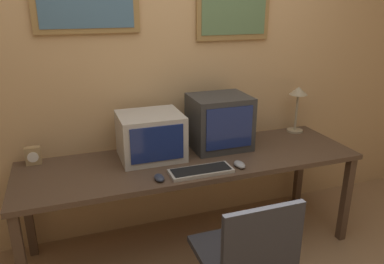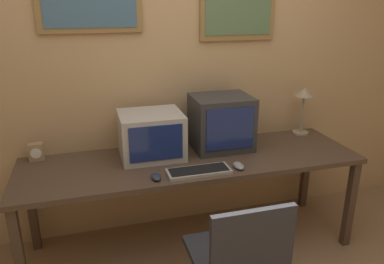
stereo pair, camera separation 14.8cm
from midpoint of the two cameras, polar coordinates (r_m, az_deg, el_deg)
wall_back at (r=2.90m, az=-0.96°, el=9.84°), size 8.00×0.08×2.60m
desk at (r=2.69m, az=1.59°, el=-5.33°), size 2.39×0.70×0.73m
monitor_left at (r=2.65m, az=-4.66°, el=-0.47°), size 0.44×0.38×0.32m
monitor_right at (r=2.80m, az=6.00°, el=1.45°), size 0.43×0.37×0.40m
keyboard_main at (r=2.44m, az=2.78°, el=-6.00°), size 0.42×0.15×0.03m
mouse_near_keyboard at (r=2.53m, az=8.78°, el=-5.11°), size 0.07×0.11×0.04m
mouse_far_corner at (r=2.36m, az=-3.69°, el=-6.85°), size 0.06×0.10×0.03m
desk_clock at (r=2.80m, az=-21.25°, el=-2.88°), size 0.10×0.06×0.12m
desk_lamp at (r=3.21m, az=17.94°, el=4.70°), size 0.15×0.15×0.39m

